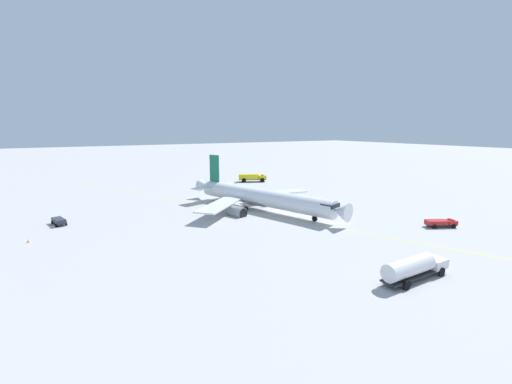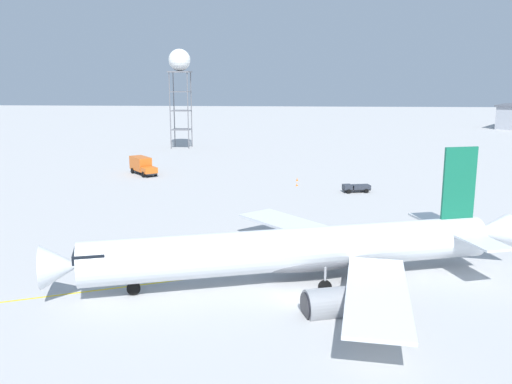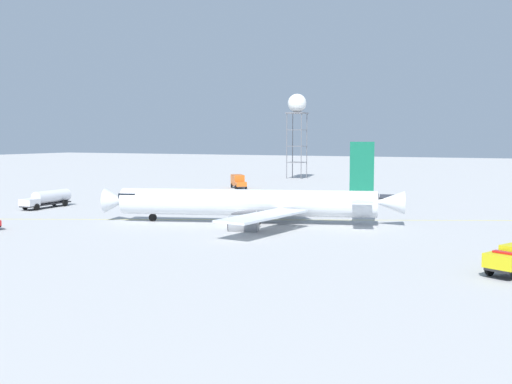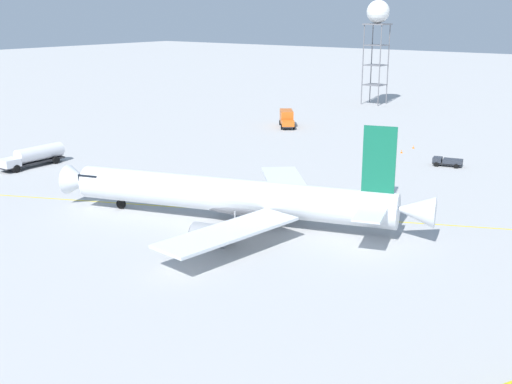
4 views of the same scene
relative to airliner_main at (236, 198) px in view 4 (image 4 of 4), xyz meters
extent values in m
plane|color=#B2B2B2|center=(3.88, -0.11, -2.63)|extent=(600.00, 600.00, 0.00)
cylinder|color=silver|center=(0.18, -0.58, 0.22)|extent=(14.02, 34.66, 3.63)
cone|color=silver|center=(5.82, -18.51, 0.22)|extent=(4.19, 3.90, 3.45)
cone|color=silver|center=(-5.55, 17.64, 0.52)|extent=(4.14, 4.74, 3.08)
cube|color=black|center=(5.16, -16.41, 1.04)|extent=(3.66, 3.21, 0.70)
ellipsoid|color=slate|center=(-0.35, 1.10, -0.77)|extent=(6.92, 13.06, 1.99)
cube|color=#146B4C|center=(-4.47, 14.20, 5.29)|extent=(1.19, 3.12, 6.51)
cube|color=silver|center=(-1.07, 15.26, 0.95)|extent=(6.18, 4.18, 0.20)
cube|color=silver|center=(-7.86, 13.13, 0.95)|extent=(6.18, 4.18, 0.20)
cube|color=silver|center=(7.94, 5.45, -0.41)|extent=(15.23, 6.17, 0.28)
cube|color=silver|center=(-9.63, -0.08, -0.41)|extent=(13.91, 13.16, 0.28)
cylinder|color=gray|center=(6.64, 2.19, -1.90)|extent=(3.46, 4.22, 2.48)
cylinder|color=black|center=(7.20, 0.41, -1.90)|extent=(2.05, 0.77, 2.11)
cylinder|color=gray|center=(-6.70, -2.00, -1.90)|extent=(3.46, 4.22, 2.48)
cylinder|color=black|center=(-6.14, -3.79, -1.90)|extent=(2.05, 0.77, 2.11)
cylinder|color=#9EA0A5|center=(4.19, -13.33, -1.25)|extent=(0.20, 0.20, 1.67)
cylinder|color=black|center=(4.19, -13.33, -2.08)|extent=(0.62, 1.14, 1.10)
cylinder|color=#9EA0A5|center=(2.72, 2.07, -1.25)|extent=(0.20, 0.20, 1.67)
cylinder|color=black|center=(2.72, 2.07, -2.08)|extent=(0.62, 1.14, 1.10)
cylinder|color=#9EA0A5|center=(-3.41, 0.14, -1.25)|extent=(0.20, 0.20, 1.67)
cylinder|color=black|center=(-3.41, 0.14, -2.08)|extent=(0.62, 1.14, 1.10)
cube|color=#232326|center=(-2.05, -39.06, -1.98)|extent=(9.99, 2.28, 0.20)
cube|color=silver|center=(1.72, -38.97, -1.33)|extent=(2.45, 2.48, 1.10)
cube|color=black|center=(2.82, -38.95, -1.17)|extent=(0.12, 2.04, 0.62)
cylinder|color=silver|center=(-3.35, -39.08, -0.82)|extent=(7.39, 2.28, 2.12)
cylinder|color=black|center=(1.40, -37.77, -2.08)|extent=(1.11, 0.30, 1.10)
cylinder|color=black|center=(1.46, -40.19, -2.08)|extent=(1.11, 0.30, 1.10)
cylinder|color=black|center=(-5.26, -37.91, -2.08)|extent=(1.11, 0.30, 1.10)
cylinder|color=black|center=(-5.21, -40.34, -2.08)|extent=(1.11, 0.30, 1.10)
cube|color=#232326|center=(-38.13, 8.84, -2.21)|extent=(2.25, 4.33, 0.20)
cube|color=#2D333D|center=(-37.81, 7.43, -1.76)|extent=(1.85, 1.57, 0.70)
cube|color=black|center=(-37.70, 6.93, -1.66)|extent=(1.34, 0.38, 0.39)
cube|color=#2D333D|center=(-38.29, 9.54, -1.81)|extent=(2.17, 2.98, 0.60)
cylinder|color=black|center=(-37.03, 7.61, -2.31)|extent=(0.41, 0.69, 0.64)
cylinder|color=black|center=(-38.60, 7.25, -2.31)|extent=(0.41, 0.69, 0.64)
cylinder|color=black|center=(-37.64, 10.31, -2.31)|extent=(0.41, 0.69, 0.64)
cylinder|color=black|center=(-39.21, 9.95, -2.31)|extent=(0.41, 0.69, 0.64)
cube|color=#232326|center=(-51.01, -27.93, -2.03)|extent=(7.11, 6.19, 0.20)
cube|color=orange|center=(-48.95, -26.31, -1.43)|extent=(3.21, 3.22, 1.00)
cube|color=black|center=(-48.15, -25.68, -1.28)|extent=(1.28, 1.59, 0.56)
cube|color=orange|center=(-51.97, -28.69, -0.73)|extent=(5.40, 4.95, 2.40)
cylinder|color=black|center=(-49.68, -25.39, -2.13)|extent=(0.96, 0.84, 1.00)
cylinder|color=black|center=(-48.23, -27.23, -2.13)|extent=(0.96, 0.84, 1.00)
cylinder|color=black|center=(-53.62, -28.50, -2.13)|extent=(0.96, 0.84, 1.00)
cylinder|color=black|center=(-52.17, -30.33, -2.13)|extent=(0.96, 0.84, 1.00)
cylinder|color=slate|center=(-87.65, -26.81, 6.60)|extent=(0.24, 0.24, 18.47)
cylinder|color=slate|center=(-92.05, -26.81, 6.60)|extent=(0.24, 0.24, 18.47)
cylinder|color=slate|center=(-92.05, -31.21, 6.60)|extent=(0.24, 0.24, 18.47)
cylinder|color=slate|center=(-87.65, -31.21, 6.60)|extent=(0.24, 0.24, 18.47)
cube|color=slate|center=(-89.85, -29.01, 1.98)|extent=(4.60, 4.60, 0.16)
cube|color=slate|center=(-89.85, -29.01, 6.60)|extent=(4.60, 4.60, 0.16)
cube|color=slate|center=(-89.85, -29.01, 11.22)|extent=(4.60, 4.60, 0.16)
cube|color=slate|center=(-89.85, -29.01, 15.99)|extent=(5.20, 5.20, 0.30)
sphere|color=white|center=(-89.85, -29.01, 18.78)|extent=(5.29, 5.29, 5.29)
cube|color=yellow|center=(-3.98, 0.00, -2.63)|extent=(55.83, 123.84, 0.01)
cone|color=orange|center=(-42.45, -0.25, -2.36)|extent=(0.36, 0.36, 0.55)
cylinder|color=white|center=(-42.45, -0.25, -2.33)|extent=(0.22, 0.22, 0.06)
cone|color=orange|center=(-46.96, -0.21, -2.36)|extent=(0.36, 0.36, 0.55)
cylinder|color=white|center=(-46.96, -0.21, -2.33)|extent=(0.22, 0.22, 0.06)
camera|label=1|loc=(-37.42, -62.34, 15.06)|focal=24.01mm
camera|label=2|loc=(44.98, -0.42, 14.53)|focal=38.50mm
camera|label=3|loc=(76.34, 36.97, 9.15)|focal=43.75mm
camera|label=4|loc=(51.16, 40.87, 19.19)|focal=45.21mm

